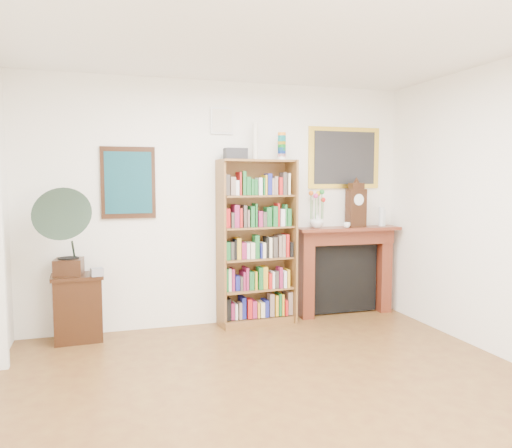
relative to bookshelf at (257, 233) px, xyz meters
The scene contains 14 objects.
room 2.37m from the bookshelf, 99.06° to the right, with size 4.51×5.01×2.81m.
teal_poster 1.54m from the bookshelf, behind, with size 0.58×0.04×0.78m.
small_picture 1.34m from the bookshelf, 157.06° to the left, with size 0.26×0.04×0.30m.
gilt_painting 1.48m from the bookshelf, ahead, with size 0.95×0.04×0.75m.
bookshelf is the anchor object (origin of this frame).
side_cabinet 2.10m from the bookshelf, behind, with size 0.51×0.37×0.70m, color black.
fireplace 1.25m from the bookshelf, ahead, with size 1.31×0.36×1.10m.
gramophone 2.06m from the bookshelf, behind, with size 0.62×0.74×0.91m.
cd_stack 1.80m from the bookshelf, behind, with size 0.12×0.12×0.08m, color #ACACB8.
mantel_clock 1.31m from the bookshelf, ahead, with size 0.25×0.16×0.54m.
flower_vase 0.78m from the bookshelf, ahead, with size 0.17×0.17×0.17m, color silver.
teacup 1.13m from the bookshelf, ahead, with size 0.08×0.08×0.07m, color white.
bottle_left 1.64m from the bookshelf, ahead, with size 0.07×0.07×0.24m, color silver.
bottle_right 1.67m from the bookshelf, ahead, with size 0.06×0.06×0.20m, color silver.
Camera 1 is at (-1.33, -3.13, 1.69)m, focal length 35.00 mm.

